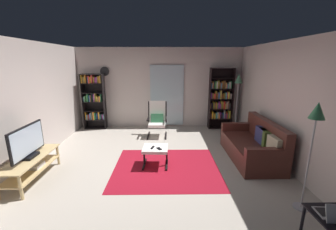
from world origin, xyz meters
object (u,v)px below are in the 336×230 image
object	(u,v)px
leather_sofa	(254,146)
tv_remote	(153,147)
tv_stand	(32,164)
side_table	(331,223)
television	(28,143)
bookshelf_near_tv	(94,100)
floor_lamp_by_sofa	(315,123)
cell_phone	(159,149)
lounge_armchair	(157,118)
laptop	(336,214)
floor_lamp_by_shelf	(238,84)
wall_clock	(105,71)
bookshelf_near_sofa	(220,99)
ottoman	(155,150)

from	to	relation	value
leather_sofa	tv_remote	distance (m)	2.29
tv_stand	leather_sofa	bearing A→B (deg)	10.23
side_table	television	bearing A→B (deg)	159.74
bookshelf_near_tv	floor_lamp_by_sofa	distance (m)	6.00
leather_sofa	cell_phone	size ratio (longest dim) A/B	12.96
lounge_armchair	tv_remote	world-z (taller)	lounge_armchair
laptop	television	bearing A→B (deg)	159.21
floor_lamp_by_sofa	floor_lamp_by_shelf	world-z (taller)	floor_lamp_by_shelf
tv_remote	wall_clock	size ratio (longest dim) A/B	0.50
television	leather_sofa	bearing A→B (deg)	10.37
bookshelf_near_sofa	ottoman	world-z (taller)	bookshelf_near_sofa
leather_sofa	side_table	size ratio (longest dim) A/B	3.77
floor_lamp_by_sofa	side_table	bearing A→B (deg)	-102.82
lounge_armchair	cell_phone	distance (m)	2.05
television	floor_lamp_by_sofa	world-z (taller)	floor_lamp_by_sofa
bookshelf_near_tv	cell_phone	distance (m)	3.57
bookshelf_near_tv	tv_remote	xyz separation A→B (m)	(2.05, -2.73, -0.53)
tv_stand	floor_lamp_by_shelf	distance (m)	5.45
floor_lamp_by_shelf	side_table	bearing A→B (deg)	-93.40
tv_stand	floor_lamp_by_sofa	size ratio (longest dim) A/B	0.81
lounge_armchair	ottoman	distance (m)	1.96
tv_stand	side_table	xyz separation A→B (m)	(4.39, -1.63, 0.07)
bookshelf_near_sofa	floor_lamp_by_shelf	world-z (taller)	bookshelf_near_sofa
lounge_armchair	ottoman	bearing A→B (deg)	-89.22
lounge_armchair	side_table	distance (m)	4.62
tv_remote	wall_clock	xyz separation A→B (m)	(-1.67, 2.88, 1.42)
lounge_armchair	wall_clock	size ratio (longest dim) A/B	3.53
leather_sofa	ottoman	bearing A→B (deg)	-172.27
floor_lamp_by_sofa	tv_remote	bearing A→B (deg)	149.70
lounge_armchair	floor_lamp_by_sofa	bearing A→B (deg)	-55.56
television	laptop	size ratio (longest dim) A/B	2.77
tv_stand	tv_remote	bearing A→B (deg)	12.04
ottoman	tv_remote	xyz separation A→B (m)	(-0.06, -0.04, 0.08)
leather_sofa	floor_lamp_by_sofa	bearing A→B (deg)	-87.97
side_table	wall_clock	distance (m)	6.45
bookshelf_near_tv	tv_remote	size ratio (longest dim) A/B	12.39
floor_lamp_by_sofa	laptop	world-z (taller)	floor_lamp_by_sofa
wall_clock	tv_stand	bearing A→B (deg)	-99.52
leather_sofa	floor_lamp_by_sofa	distance (m)	1.98
floor_lamp_by_shelf	leather_sofa	bearing A→B (deg)	-94.54
wall_clock	lounge_armchair	bearing A→B (deg)	-27.49
television	floor_lamp_by_sofa	bearing A→B (deg)	-10.85
laptop	wall_clock	xyz separation A→B (m)	(-3.82, 5.03, 1.31)
floor_lamp_by_sofa	bookshelf_near_sofa	bearing A→B (deg)	93.74
tv_remote	ottoman	bearing A→B (deg)	49.12
television	side_table	world-z (taller)	television
tv_stand	lounge_armchair	bearing A→B (deg)	47.50
bookshelf_near_tv	wall_clock	size ratio (longest dim) A/B	6.15
tv_stand	television	world-z (taller)	television
ottoman	cell_phone	bearing A→B (deg)	-47.12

